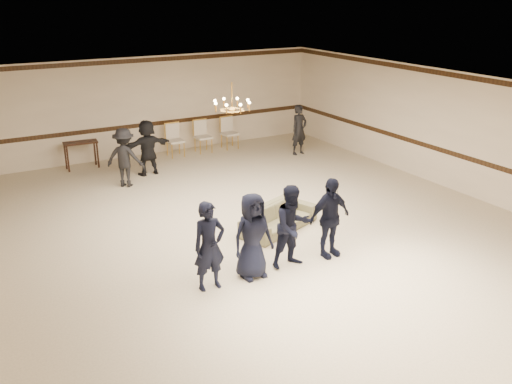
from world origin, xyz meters
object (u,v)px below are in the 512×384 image
banquet_chair_mid (203,137)px  settee (279,217)px  boy_c (293,226)px  console_table (82,155)px  adult_right (299,130)px  banquet_chair_right (230,133)px  boy_b (253,236)px  adult_left (125,158)px  boy_d (330,218)px  chandelier (232,96)px  boy_a (209,246)px  adult_mid (147,147)px  banquet_chair_left (175,141)px

banquet_chair_mid → settee: bearing=-101.3°
boy_c → console_table: bearing=102.8°
boy_c → adult_right: boy_c is taller
settee → banquet_chair_right: (2.20, 6.76, 0.24)m
boy_b → adult_left: 6.35m
adult_left → boy_c: bearing=141.8°
boy_c → banquet_chair_right: 8.91m
boy_d → adult_left: boy_d is taller
chandelier → boy_c: bearing=-95.9°
adult_left → adult_right: same height
settee → banquet_chair_mid: 6.87m
boy_a → adult_mid: boy_a is taller
boy_d → banquet_chair_right: bearing=73.0°
boy_a → settee: (2.52, 1.65, -0.55)m
boy_c → banquet_chair_left: 8.46m
boy_a → boy_d: size_ratio=1.00×
boy_c → adult_mid: (-0.50, 7.03, -0.02)m
boy_c → adult_right: 8.07m
banquet_chair_left → console_table: banquet_chair_left is taller
boy_a → adult_right: boy_a is taller
adult_mid → settee: bearing=99.2°
adult_mid → banquet_chair_mid: size_ratio=1.55×
banquet_chair_mid → adult_left: bearing=-149.2°
banquet_chair_left → adult_mid: bearing=-136.5°
boy_b → boy_c: bearing=-2.4°
adult_left → settee: bearing=153.7°
boy_b → settee: (1.62, 1.65, -0.55)m
chandelier → boy_d: chandelier is taller
settee → boy_d: bearing=-105.1°
boy_a → settee: size_ratio=0.84×
banquet_chair_right → console_table: bearing=172.5°
banquet_chair_left → banquet_chair_right: 2.00m
boy_d → banquet_chair_left: boy_d is taller
chandelier → adult_mid: 4.46m
boy_c → settee: 1.88m
adult_right → console_table: bearing=156.0°
boy_d → banquet_chair_left: (0.02, 8.41, -0.31)m
boy_c → banquet_chair_right: size_ratio=1.59×
adult_left → adult_right: 6.01m
chandelier → boy_d: bearing=-79.7°
boy_d → banquet_chair_right: (2.02, 8.41, -0.31)m
boy_a → banquet_chair_mid: size_ratio=1.59×
adult_right → console_table: 6.98m
chandelier → banquet_chair_right: (2.59, 5.25, -2.34)m
settee → banquet_chair_mid: banquet_chair_mid is taller
adult_left → banquet_chair_right: size_ratio=1.55×
adult_left → banquet_chair_mid: adult_left is taller
adult_left → adult_right: size_ratio=1.00×
settee → banquet_chair_right: banquet_chair_right is taller
boy_b → boy_d: size_ratio=1.00×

